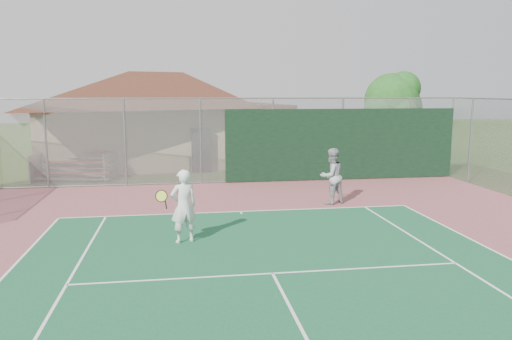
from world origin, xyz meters
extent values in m
cylinder|color=gray|center=(-7.00, 17.00, 1.75)|extent=(0.08, 0.08, 3.50)
cylinder|color=gray|center=(-4.00, 17.00, 1.75)|extent=(0.08, 0.08, 3.50)
cylinder|color=gray|center=(-1.00, 17.00, 1.75)|extent=(0.08, 0.08, 3.50)
cylinder|color=gray|center=(2.00, 17.00, 1.75)|extent=(0.08, 0.08, 3.50)
cylinder|color=gray|center=(5.00, 17.00, 1.75)|extent=(0.08, 0.08, 3.50)
cylinder|color=gray|center=(8.00, 17.00, 1.75)|extent=(0.08, 0.08, 3.50)
cylinder|color=gray|center=(10.00, 17.00, 1.75)|extent=(0.08, 0.08, 3.50)
cylinder|color=gray|center=(0.00, 17.00, 3.50)|extent=(20.00, 0.05, 0.05)
cylinder|color=gray|center=(0.00, 17.00, 0.05)|extent=(20.00, 0.05, 0.05)
cube|color=#999EA0|center=(0.00, 17.00, 1.75)|extent=(20.00, 0.02, 3.50)
cube|color=black|center=(5.00, 16.95, 1.55)|extent=(10.00, 0.04, 3.00)
cylinder|color=gray|center=(10.00, 15.50, 1.75)|extent=(0.08, 0.08, 3.50)
cube|color=tan|center=(-2.84, 23.85, 1.48)|extent=(12.93, 9.63, 2.97)
cube|color=#572F20|center=(-2.84, 23.85, 3.01)|extent=(13.49, 10.19, 0.18)
pyramid|color=#572F20|center=(-2.84, 23.85, 4.74)|extent=(14.22, 10.59, 1.78)
cube|color=black|center=(-0.87, 19.87, 1.04)|extent=(0.89, 0.06, 2.08)
cube|color=maroon|center=(-6.31, 18.37, 0.37)|extent=(3.19, 0.95, 0.05)
cube|color=#B2B5BA|center=(-6.31, 18.10, 0.16)|extent=(3.18, 0.91, 0.04)
cube|color=maroon|center=(-6.31, 18.95, 0.75)|extent=(3.19, 0.95, 0.05)
cube|color=#B2B5BA|center=(-6.31, 18.69, 0.53)|extent=(3.18, 0.91, 0.04)
cube|color=maroon|center=(-6.31, 19.54, 1.12)|extent=(3.19, 0.95, 0.05)
cube|color=#B2B5BA|center=(-6.31, 19.27, 0.90)|extent=(3.18, 0.91, 0.04)
cube|color=#B2B5BA|center=(-7.80, 18.95, 0.59)|extent=(0.45, 1.89, 1.17)
cube|color=#B2B5BA|center=(-4.82, 18.95, 0.59)|extent=(0.45, 1.89, 1.17)
cylinder|color=#311D12|center=(9.55, 22.40, 1.28)|extent=(0.33, 0.33, 2.56)
sphere|color=#1B5119|center=(9.55, 22.40, 3.29)|extent=(2.92, 2.92, 2.92)
sphere|color=#1B5119|center=(10.37, 22.67, 2.92)|extent=(2.01, 2.01, 2.01)
sphere|color=#1B5119|center=(8.82, 22.03, 2.83)|extent=(1.83, 1.83, 1.83)
sphere|color=#1B5119|center=(9.73, 21.58, 2.74)|extent=(1.65, 1.65, 1.65)
sphere|color=#1B5119|center=(9.28, 23.13, 3.11)|extent=(1.83, 1.83, 1.83)
sphere|color=#1B5119|center=(10.10, 22.22, 3.93)|extent=(1.83, 1.83, 1.83)
imported|color=silver|center=(-1.79, 8.91, 0.93)|extent=(0.77, 0.62, 1.85)
imported|color=#9FA2A4|center=(3.18, 12.57, 0.94)|extent=(1.12, 1.01, 1.88)
camera|label=1|loc=(-1.86, -3.36, 3.77)|focal=35.00mm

